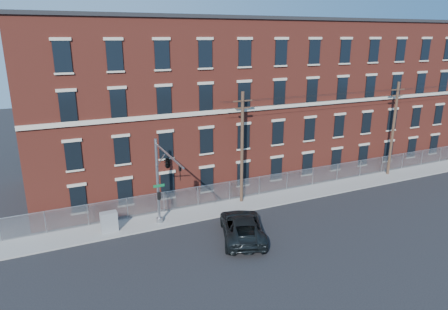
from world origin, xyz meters
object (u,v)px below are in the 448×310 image
traffic_signal_mast (165,169)px  pickup_truck (242,227)px  utility_pole_near (242,146)px  utility_cabinet (109,222)px

traffic_signal_mast → pickup_truck: traffic_signal_mast is taller
utility_pole_near → pickup_truck: 7.99m
utility_pole_near → utility_cabinet: bearing=-175.3°
utility_pole_near → utility_cabinet: (-11.93, -0.97, -4.43)m
utility_cabinet → traffic_signal_mast: bearing=-32.9°
utility_pole_near → utility_cabinet: 12.76m
traffic_signal_mast → utility_cabinet: traffic_signal_mast is taller
utility_pole_near → pickup_truck: utility_pole_near is taller
utility_pole_near → pickup_truck: bearing=-116.4°
utility_pole_near → traffic_signal_mast: bearing=-156.9°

